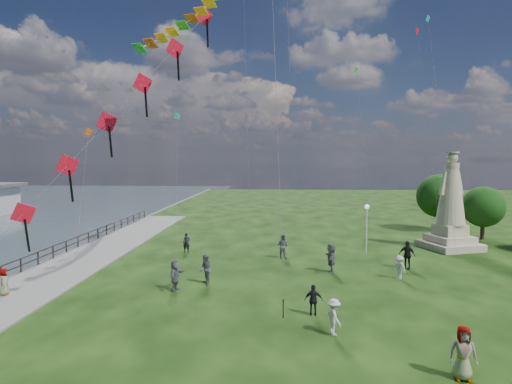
{
  "coord_description": "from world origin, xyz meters",
  "views": [
    {
      "loc": [
        0.13,
        -16.4,
        7.32
      ],
      "look_at": [
        -1.0,
        8.0,
        5.5
      ],
      "focal_mm": 30.0,
      "sensor_mm": 36.0,
      "label": 1
    }
  ],
  "objects_px": {
    "statue": "(451,213)",
    "lamppost": "(367,218)",
    "person_1": "(206,269)",
    "person_3": "(314,300)",
    "person_6": "(186,243)",
    "person_8": "(399,267)",
    "person_4": "(463,353)",
    "person_9": "(407,255)",
    "person_5": "(175,275)",
    "person_11": "(331,258)",
    "person_2": "(334,317)",
    "person_7": "(283,246)",
    "person_10": "(4,284)"
  },
  "relations": [
    {
      "from": "statue",
      "to": "lamppost",
      "type": "relative_size",
      "value": 2.05
    },
    {
      "from": "person_1",
      "to": "person_3",
      "type": "distance_m",
      "value": 7.65
    },
    {
      "from": "lamppost",
      "to": "person_6",
      "type": "xyz_separation_m",
      "value": [
        -14.12,
        -0.08,
        -2.03
      ]
    },
    {
      "from": "person_8",
      "to": "person_4",
      "type": "bearing_deg",
      "value": -42.87
    },
    {
      "from": "lamppost",
      "to": "person_9",
      "type": "xyz_separation_m",
      "value": [
        1.81,
        -4.4,
        -1.86
      ]
    },
    {
      "from": "person_6",
      "to": "person_8",
      "type": "bearing_deg",
      "value": -24.81
    },
    {
      "from": "person_8",
      "to": "person_5",
      "type": "bearing_deg",
      "value": -113.9
    },
    {
      "from": "person_11",
      "to": "lamppost",
      "type": "bearing_deg",
      "value": 149.43
    },
    {
      "from": "person_3",
      "to": "person_2",
      "type": "bearing_deg",
      "value": 109.25
    },
    {
      "from": "statue",
      "to": "person_1",
      "type": "height_order",
      "value": "statue"
    },
    {
      "from": "person_8",
      "to": "person_6",
      "type": "bearing_deg",
      "value": -151.54
    },
    {
      "from": "statue",
      "to": "person_7",
      "type": "relative_size",
      "value": 4.34
    },
    {
      "from": "lamppost",
      "to": "person_8",
      "type": "relative_size",
      "value": 2.68
    },
    {
      "from": "person_3",
      "to": "person_10",
      "type": "bearing_deg",
      "value": -4.36
    },
    {
      "from": "statue",
      "to": "person_1",
      "type": "xyz_separation_m",
      "value": [
        -18.52,
        -10.97,
        -2.13
      ]
    },
    {
      "from": "statue",
      "to": "person_6",
      "type": "bearing_deg",
      "value": 168.39
    },
    {
      "from": "person_1",
      "to": "person_7",
      "type": "height_order",
      "value": "person_7"
    },
    {
      "from": "person_9",
      "to": "person_7",
      "type": "bearing_deg",
      "value": -157.48
    },
    {
      "from": "person_4",
      "to": "person_11",
      "type": "bearing_deg",
      "value": 108.99
    },
    {
      "from": "person_1",
      "to": "person_8",
      "type": "distance_m",
      "value": 11.87
    },
    {
      "from": "statue",
      "to": "lamppost",
      "type": "height_order",
      "value": "statue"
    },
    {
      "from": "person_6",
      "to": "person_2",
      "type": "bearing_deg",
      "value": -58.27
    },
    {
      "from": "statue",
      "to": "person_9",
      "type": "distance_m",
      "value": 8.99
    },
    {
      "from": "statue",
      "to": "person_6",
      "type": "relative_size",
      "value": 5.08
    },
    {
      "from": "person_2",
      "to": "person_3",
      "type": "height_order",
      "value": "person_2"
    },
    {
      "from": "person_1",
      "to": "person_10",
      "type": "height_order",
      "value": "person_1"
    },
    {
      "from": "statue",
      "to": "person_5",
      "type": "distance_m",
      "value": 23.58
    },
    {
      "from": "person_3",
      "to": "person_6",
      "type": "xyz_separation_m",
      "value": [
        -8.86,
        13.34,
        0.05
      ]
    },
    {
      "from": "person_7",
      "to": "person_3",
      "type": "bearing_deg",
      "value": 123.19
    },
    {
      "from": "person_1",
      "to": "person_2",
      "type": "height_order",
      "value": "person_1"
    },
    {
      "from": "person_6",
      "to": "person_9",
      "type": "distance_m",
      "value": 16.5
    },
    {
      "from": "person_11",
      "to": "person_8",
      "type": "bearing_deg",
      "value": 72.51
    },
    {
      "from": "person_4",
      "to": "person_3",
      "type": "bearing_deg",
      "value": 135.86
    },
    {
      "from": "person_1",
      "to": "person_2",
      "type": "distance_m",
      "value": 9.64
    },
    {
      "from": "person_7",
      "to": "person_8",
      "type": "relative_size",
      "value": 1.26
    },
    {
      "from": "lamppost",
      "to": "person_4",
      "type": "distance_m",
      "value": 19.26
    },
    {
      "from": "person_3",
      "to": "person_4",
      "type": "height_order",
      "value": "person_4"
    },
    {
      "from": "person_3",
      "to": "person_7",
      "type": "relative_size",
      "value": 0.8
    },
    {
      "from": "lamppost",
      "to": "person_6",
      "type": "relative_size",
      "value": 2.48
    },
    {
      "from": "person_3",
      "to": "person_11",
      "type": "xyz_separation_m",
      "value": [
        1.82,
        7.8,
        0.22
      ]
    },
    {
      "from": "person_3",
      "to": "person_7",
      "type": "xyz_separation_m",
      "value": [
        -1.27,
        11.81,
        0.18
      ]
    },
    {
      "from": "person_3",
      "to": "person_9",
      "type": "bearing_deg",
      "value": -125.47
    },
    {
      "from": "person_1",
      "to": "person_7",
      "type": "bearing_deg",
      "value": 114.87
    },
    {
      "from": "person_2",
      "to": "person_8",
      "type": "bearing_deg",
      "value": -50.68
    },
    {
      "from": "statue",
      "to": "person_11",
      "type": "distance_m",
      "value": 13.57
    },
    {
      "from": "person_5",
      "to": "person_11",
      "type": "distance_m",
      "value": 10.19
    },
    {
      "from": "statue",
      "to": "person_7",
      "type": "height_order",
      "value": "statue"
    },
    {
      "from": "person_3",
      "to": "person_8",
      "type": "relative_size",
      "value": 1.01
    },
    {
      "from": "person_6",
      "to": "person_11",
      "type": "bearing_deg",
      "value": -27.15
    },
    {
      "from": "person_1",
      "to": "person_8",
      "type": "bearing_deg",
      "value": 66.58
    }
  ]
}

